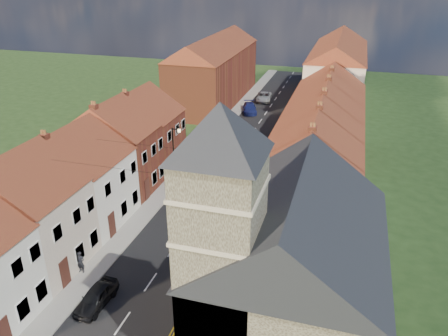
% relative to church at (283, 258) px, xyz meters
% --- Properties ---
extents(road, '(7.00, 90.00, 0.02)m').
position_rel_church_xyz_m(road, '(-9.36, 26.68, -5.87)').
color(road, black).
rests_on(road, ground).
extents(pavement_left, '(1.80, 90.00, 0.12)m').
position_rel_church_xyz_m(pavement_left, '(-13.76, 26.68, -5.82)').
color(pavement_left, '#A39E94').
rests_on(pavement_left, ground).
extents(pavement_right, '(1.80, 90.00, 0.12)m').
position_rel_church_xyz_m(pavement_right, '(-4.96, 26.68, -5.82)').
color(pavement_right, '#A39E94').
rests_on(pavement_right, ground).
extents(church, '(11.25, 14.25, 15.20)m').
position_rel_church_xyz_m(church, '(0.00, 0.00, 0.00)').
color(church, '#3C352A').
rests_on(church, ground).
extents(cottage_r_tudor, '(8.30, 5.20, 9.00)m').
position_rel_church_xyz_m(cottage_r_tudor, '(-0.09, 9.37, -1.41)').
color(cottage_r_tudor, '#C0B3A2').
rests_on(cottage_r_tudor, ground).
extents(cottage_r_white_near, '(8.30, 6.00, 9.00)m').
position_rel_church_xyz_m(cottage_r_white_near, '(-0.06, 14.77, -1.40)').
color(cottage_r_white_near, white).
rests_on(cottage_r_white_near, ground).
extents(cottage_r_cream_mid, '(8.30, 5.20, 9.00)m').
position_rel_church_xyz_m(cottage_r_cream_mid, '(-0.06, 20.17, -1.40)').
color(cottage_r_cream_mid, white).
rests_on(cottage_r_cream_mid, ground).
extents(cottage_r_pink, '(8.30, 6.00, 9.00)m').
position_rel_church_xyz_m(cottage_r_pink, '(-0.06, 25.57, -1.40)').
color(cottage_r_pink, '#B0928B').
rests_on(cottage_r_pink, ground).
extents(cottage_r_white_far, '(8.30, 5.20, 9.00)m').
position_rel_church_xyz_m(cottage_r_white_far, '(-0.06, 30.97, -1.40)').
color(cottage_r_white_far, brown).
rests_on(cottage_r_white_far, ground).
extents(cottage_r_cream_far, '(8.30, 6.00, 9.00)m').
position_rel_church_xyz_m(cottage_r_cream_far, '(-0.06, 36.37, -1.40)').
color(cottage_r_cream_far, white).
rests_on(cottage_r_cream_far, ground).
extents(cottage_l_cream, '(8.30, 6.30, 9.10)m').
position_rel_church_xyz_m(cottage_l_cream, '(-18.66, 2.22, -1.35)').
color(cottage_l_cream, '#C0B3A2').
rests_on(cottage_l_cream, ground).
extents(cottage_l_white, '(8.30, 6.90, 8.80)m').
position_rel_church_xyz_m(cottage_l_white, '(-18.66, 8.62, -1.51)').
color(cottage_l_white, white).
rests_on(cottage_l_white, ground).
extents(cottage_l_brick_mid, '(8.30, 5.70, 9.10)m').
position_rel_church_xyz_m(cottage_l_brick_mid, '(-18.66, 14.72, -1.35)').
color(cottage_l_brick_mid, brown).
rests_on(cottage_l_brick_mid, ground).
extents(cottage_l_pink, '(8.30, 6.30, 8.80)m').
position_rel_church_xyz_m(cottage_l_pink, '(-18.66, 20.52, -1.51)').
color(cottage_l_pink, brown).
rests_on(cottage_l_pink, ground).
extents(block_right_far, '(8.30, 24.20, 10.50)m').
position_rel_church_xyz_m(block_right_far, '(-0.06, 51.68, -0.58)').
color(block_right_far, '#C0B3A2').
rests_on(block_right_far, ground).
extents(block_left_far, '(8.30, 24.20, 10.50)m').
position_rel_church_xyz_m(block_left_far, '(-18.66, 46.68, -0.58)').
color(block_left_far, brown).
rests_on(block_left_far, ground).
extents(lamppost, '(0.88, 0.15, 6.00)m').
position_rel_church_xyz_m(lamppost, '(-13.17, 16.68, -2.34)').
color(lamppost, black).
rests_on(lamppost, pavement_left).
extents(car_near, '(1.61, 3.71, 1.25)m').
position_rel_church_xyz_m(car_near, '(-11.72, -0.31, -5.25)').
color(car_near, black).
rests_on(car_near, ground).
extents(car_mid, '(2.77, 4.95, 1.55)m').
position_rel_church_xyz_m(car_mid, '(-11.25, 19.03, -5.10)').
color(car_mid, '#A6A8AD').
rests_on(car_mid, ground).
extents(car_far, '(3.14, 4.98, 1.34)m').
position_rel_church_xyz_m(car_far, '(-11.75, 42.23, -5.20)').
color(car_far, navy).
rests_on(car_far, ground).
extents(car_distant, '(2.83, 5.13, 1.36)m').
position_rel_church_xyz_m(car_distant, '(-11.00, 48.97, -5.20)').
color(car_distant, '#B3B8BC').
rests_on(car_distant, ground).
extents(pedestrian_left, '(0.62, 0.43, 1.65)m').
position_rel_church_xyz_m(pedestrian_left, '(-14.45, 2.21, -4.93)').
color(pedestrian_left, black).
rests_on(pedestrian_left, pavement_left).
extents(pedestrian_right, '(0.78, 0.63, 1.52)m').
position_rel_church_xyz_m(pedestrian_right, '(-4.55, 12.85, -5.00)').
color(pedestrian_right, black).
rests_on(pedestrian_right, pavement_right).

